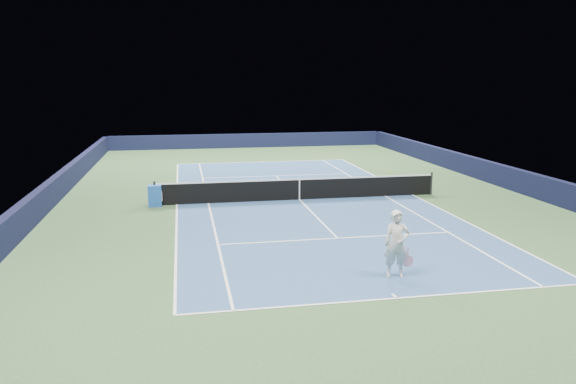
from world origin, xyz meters
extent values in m
plane|color=#31512C|center=(0.00, 0.00, 0.00)|extent=(40.00, 40.00, 0.00)
cube|color=#101432|center=(0.00, 19.82, 0.55)|extent=(22.00, 0.35, 1.10)
cube|color=black|center=(10.82, 0.00, 0.55)|extent=(0.35, 40.00, 1.10)
cube|color=black|center=(-10.82, 0.00, 0.55)|extent=(0.35, 40.00, 1.10)
cube|color=#2B4E7B|center=(0.00, 0.00, 0.00)|extent=(10.97, 23.77, 0.01)
cube|color=white|center=(0.00, 11.88, 0.01)|extent=(10.97, 0.08, 0.00)
cube|color=white|center=(0.00, -11.88, 0.01)|extent=(10.97, 0.08, 0.00)
cube|color=white|center=(5.49, 0.00, 0.01)|extent=(0.08, 23.77, 0.00)
cube|color=white|center=(-5.49, 0.00, 0.01)|extent=(0.08, 23.77, 0.00)
cube|color=white|center=(4.12, 0.00, 0.01)|extent=(0.08, 23.77, 0.00)
cube|color=white|center=(-4.12, 0.00, 0.01)|extent=(0.08, 23.77, 0.00)
cube|color=white|center=(0.00, 6.40, 0.01)|extent=(8.23, 0.08, 0.00)
cube|color=white|center=(0.00, -6.40, 0.01)|extent=(8.23, 0.08, 0.00)
cube|color=white|center=(0.00, 0.00, 0.01)|extent=(0.08, 12.80, 0.00)
cube|color=white|center=(0.00, 11.73, 0.01)|extent=(0.08, 0.30, 0.00)
cube|color=white|center=(0.00, -11.73, 0.01)|extent=(0.08, 0.30, 0.00)
cylinder|color=black|center=(-6.40, 0.00, 0.54)|extent=(0.10, 0.10, 1.07)
cylinder|color=black|center=(6.40, 0.00, 0.54)|extent=(0.10, 0.10, 1.07)
cube|color=black|center=(0.00, 0.00, 0.46)|extent=(12.80, 0.03, 0.91)
cube|color=white|center=(0.00, 0.00, 0.94)|extent=(12.80, 0.04, 0.06)
cube|color=white|center=(0.00, 0.00, 0.46)|extent=(0.05, 0.04, 0.91)
cube|color=#1C52AD|center=(-6.40, -0.10, 0.46)|extent=(0.56, 0.51, 0.92)
cube|color=white|center=(-6.11, -0.10, 0.45)|extent=(0.05, 0.41, 0.41)
imported|color=silver|center=(0.55, -10.39, 0.95)|extent=(0.76, 0.58, 1.89)
cylinder|color=pink|center=(0.87, -10.44, 0.70)|extent=(0.03, 0.03, 0.31)
cylinder|color=black|center=(0.87, -10.44, 0.46)|extent=(0.31, 0.02, 0.31)
cylinder|color=pink|center=(0.87, -10.44, 0.46)|extent=(0.34, 0.03, 0.34)
sphere|color=#B7D62D|center=(0.65, -9.39, 2.81)|extent=(0.07, 0.07, 0.07)
camera|label=1|loc=(-5.17, -24.42, 5.45)|focal=35.00mm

